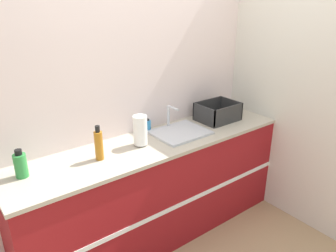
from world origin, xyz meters
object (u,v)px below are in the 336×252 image
object	(u,v)px
paper_towel_roll	(140,130)
soap_dispenser	(148,125)
bottle_green	(21,165)
dish_rack	(218,114)
bottle_amber	(99,145)
sink	(180,131)

from	to	relation	value
paper_towel_roll	soap_dispenser	distance (m)	0.32
soap_dispenser	bottle_green	bearing A→B (deg)	-172.14
dish_rack	bottle_amber	world-z (taller)	bottle_amber
sink	soap_dispenser	distance (m)	0.29
dish_rack	soap_dispenser	bearing A→B (deg)	164.76
paper_towel_roll	soap_dispenser	size ratio (longest dim) A/B	2.27
sink	bottle_green	distance (m)	1.29
paper_towel_roll	dish_rack	xyz separation A→B (m)	(0.90, 0.03, -0.06)
dish_rack	paper_towel_roll	bearing A→B (deg)	-178.01
dish_rack	bottle_green	xyz separation A→B (m)	(-1.79, 0.03, 0.02)
paper_towel_roll	bottle_green	xyz separation A→B (m)	(-0.89, 0.06, -0.04)
bottle_green	soap_dispenser	xyz separation A→B (m)	(1.11, 0.15, -0.04)
paper_towel_roll	dish_rack	world-z (taller)	paper_towel_roll
paper_towel_roll	soap_dispenser	world-z (taller)	paper_towel_roll
bottle_green	sink	bearing A→B (deg)	-2.97
dish_rack	bottle_green	distance (m)	1.79
sink	bottle_green	world-z (taller)	sink
sink	paper_towel_roll	world-z (taller)	paper_towel_roll
bottle_amber	soap_dispenser	world-z (taller)	bottle_amber
sink	bottle_amber	world-z (taller)	bottle_amber
bottle_amber	soap_dispenser	bearing A→B (deg)	22.10
bottle_green	paper_towel_roll	bearing A→B (deg)	-4.09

